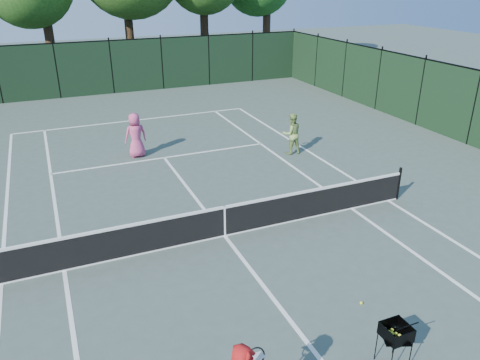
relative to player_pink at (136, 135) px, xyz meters
name	(u,v)px	position (x,y,z in m)	size (l,w,h in m)	color
ground	(225,236)	(0.91, -6.96, -0.86)	(90.00, 90.00, 0.00)	#435249
sideline_doubles_left	(1,284)	(-4.57, -6.96, -0.86)	(0.10, 23.77, 0.01)	white
sideline_doubles_right	(388,201)	(6.40, -6.96, -0.86)	(0.10, 23.77, 0.01)	white
sideline_singles_left	(64,271)	(-3.20, -6.96, -0.86)	(0.10, 23.77, 0.01)	white
sideline_singles_right	(352,209)	(5.03, -6.96, -0.86)	(0.10, 23.77, 0.01)	white
baseline_far	(135,120)	(0.91, 4.93, -0.86)	(10.97, 0.10, 0.01)	white
service_line_far	(164,158)	(0.91, -0.56, -0.86)	(8.23, 0.10, 0.01)	white
center_service_line	(225,236)	(0.91, -6.96, -0.86)	(0.10, 12.80, 0.01)	white
tennis_net	(225,221)	(0.91, -6.96, -0.38)	(11.69, 0.09, 1.06)	black
fence_far	(112,68)	(0.91, 11.04, 0.64)	(24.00, 0.05, 3.00)	black
player_pink	(136,135)	(0.00, 0.00, 0.00)	(0.90, 0.64, 1.72)	#CC4879
player_green	(292,134)	(5.64, -2.03, -0.05)	(0.81, 0.64, 1.61)	#87A753
ball_hopper	(396,332)	(2.04, -12.35, -0.13)	(0.60, 0.60, 0.87)	black
loose_ball_midcourt	(361,303)	(2.56, -10.76, -0.83)	(0.07, 0.07, 0.07)	yellow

